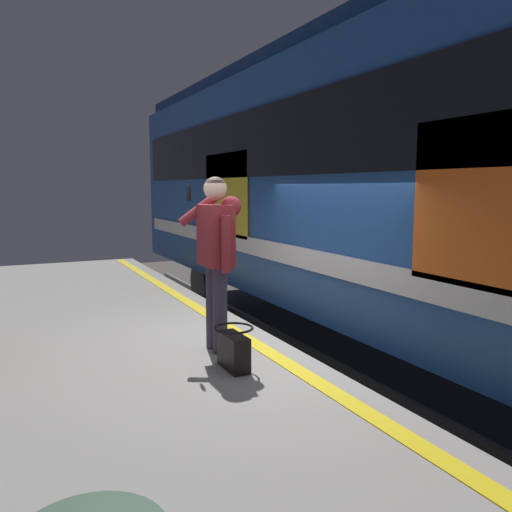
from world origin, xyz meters
TOP-DOWN VIEW (x-y plane):
  - ground_plane at (0.00, 0.00)m, footprint 24.20×24.20m
  - platform at (0.00, 2.14)m, footprint 13.77×4.27m
  - safety_line at (0.00, 0.30)m, footprint 13.50×0.16m
  - track_rail_near at (0.00, -1.35)m, footprint 17.90×0.08m
  - track_rail_far at (0.00, -2.79)m, footprint 17.90×0.08m
  - train_carriage at (0.40, -2.06)m, footprint 13.86×3.01m
  - passenger at (0.02, 0.71)m, footprint 0.57×0.55m
  - handbag at (-0.52, 0.78)m, footprint 0.39×0.35m

SIDE VIEW (x-z plane):
  - ground_plane at x=0.00m, z-range 0.00..0.00m
  - track_rail_near at x=0.00m, z-range 0.00..0.16m
  - track_rail_far at x=0.00m, z-range 0.00..0.16m
  - platform at x=0.00m, z-range 0.00..0.89m
  - safety_line at x=0.00m, z-range 0.89..0.90m
  - handbag at x=-0.52m, z-range 0.88..1.25m
  - passenger at x=0.02m, z-range 1.04..2.71m
  - train_carriage at x=0.40m, z-range 0.54..4.68m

